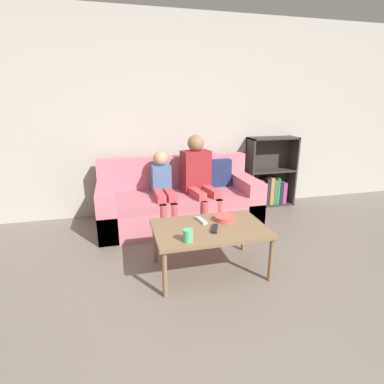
% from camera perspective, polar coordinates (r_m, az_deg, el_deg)
% --- Properties ---
extents(wall_back, '(12.00, 0.06, 2.60)m').
position_cam_1_polar(wall_back, '(4.14, -4.95, 13.92)').
color(wall_back, '#B7B2A8').
rests_on(wall_back, ground_plane).
extents(couch, '(1.96, 0.85, 0.82)m').
position_cam_1_polar(couch, '(3.81, -2.45, -1.95)').
color(couch, '#D1707F').
rests_on(couch, ground_plane).
extents(bookshelf, '(0.72, 0.28, 1.02)m').
position_cam_1_polar(bookshelf, '(4.63, 14.26, 2.17)').
color(bookshelf, '#332D28').
rests_on(bookshelf, ground_plane).
extents(coffee_table, '(1.01, 0.66, 0.43)m').
position_cam_1_polar(coffee_table, '(2.72, 3.43, -7.48)').
color(coffee_table, brown).
rests_on(coffee_table, ground_plane).
extents(person_adult, '(0.41, 0.64, 1.13)m').
position_cam_1_polar(person_adult, '(3.69, 1.21, 3.34)').
color(person_adult, '#C6474C').
rests_on(person_adult, ground_plane).
extents(person_child, '(0.24, 0.60, 0.94)m').
position_cam_1_polar(person_child, '(3.59, -5.53, 0.98)').
color(person_child, '#C6474C').
rests_on(person_child, ground_plane).
extents(cup_near, '(0.08, 0.08, 0.10)m').
position_cam_1_polar(cup_near, '(2.42, -0.75, -8.29)').
color(cup_near, '#4CB77A').
rests_on(cup_near, coffee_table).
extents(tv_remote_0, '(0.11, 0.18, 0.02)m').
position_cam_1_polar(tv_remote_0, '(2.65, 4.33, -6.96)').
color(tv_remote_0, black).
rests_on(tv_remote_0, coffee_table).
extents(tv_remote_1, '(0.08, 0.18, 0.02)m').
position_cam_1_polar(tv_remote_1, '(2.82, 1.77, -5.39)').
color(tv_remote_1, '#B7B7BC').
rests_on(tv_remote_1, coffee_table).
extents(snack_bowl, '(0.19, 0.19, 0.05)m').
position_cam_1_polar(snack_bowl, '(2.85, 6.26, -4.97)').
color(snack_bowl, '#DB4C47').
rests_on(snack_bowl, coffee_table).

